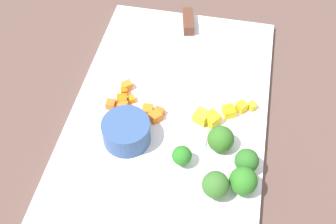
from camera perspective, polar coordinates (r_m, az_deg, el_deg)
The scene contains 23 objects.
ground_plane at distance 0.74m, azimuth -0.00°, elevation -1.06°, with size 4.00×4.00×0.00m, color brown.
cutting_board at distance 0.74m, azimuth -0.00°, elevation -0.77°, with size 0.55×0.33×0.01m, color white.
prep_bowl at distance 0.69m, azimuth -5.49°, elevation -2.57°, with size 0.08×0.08×0.04m, color #345388.
chef_knife at distance 0.84m, azimuth 2.93°, elevation 8.50°, with size 0.32×0.10×0.02m.
carrot_dice_0 at distance 0.77m, azimuth -5.78°, elevation 2.70°, with size 0.01×0.01×0.01m, color orange.
carrot_dice_1 at distance 0.75m, azimuth -4.78°, elevation 1.69°, with size 0.01×0.01×0.01m, color orange.
carrot_dice_2 at distance 0.77m, azimuth -5.40°, elevation 3.46°, with size 0.01×0.02×0.01m, color orange.
carrot_dice_3 at distance 0.75m, azimuth -7.48°, elevation 1.15°, with size 0.02×0.02×0.01m, color orange.
carrot_dice_4 at distance 0.73m, azimuth -2.71°, elevation 0.18°, with size 0.02×0.02×0.01m, color orange.
carrot_dice_5 at distance 0.72m, azimuth -1.70°, elevation -0.61°, with size 0.02×0.02×0.02m, color orange.
carrot_dice_6 at distance 0.75m, azimuth -6.06°, elevation 1.63°, with size 0.02×0.02×0.01m, color orange.
carrot_dice_7 at distance 0.73m, azimuth -1.19°, elevation -0.05°, with size 0.02×0.01×0.01m, color orange.
carrot_dice_8 at distance 0.74m, azimuth -5.97°, elevation 0.75°, with size 0.02×0.02×0.01m, color orange.
pepper_dice_0 at distance 0.75m, azimuth 9.62°, elevation 0.69°, with size 0.02×0.02×0.02m, color yellow.
pepper_dice_1 at distance 0.74m, azimuth 8.00°, elevation 0.07°, with size 0.02×0.02×0.02m, color yellow.
pepper_dice_2 at distance 0.72m, azimuth 5.78°, elevation -1.06°, with size 0.02×0.02×0.02m, color yellow.
pepper_dice_3 at distance 0.73m, azimuth 4.46°, elevation -0.38°, with size 0.02×0.02×0.02m, color yellow.
pepper_dice_4 at distance 0.75m, azimuth 10.98°, elevation 0.78°, with size 0.01×0.01×0.01m, color yellow.
broccoli_floret_0 at distance 0.66m, azimuth 1.83°, elevation -5.76°, with size 0.03×0.03×0.04m.
broccoli_floret_1 at distance 0.69m, azimuth 6.92°, elevation -3.55°, with size 0.04×0.04×0.04m.
broccoli_floret_2 at distance 0.67m, azimuth 10.29°, elevation -6.34°, with size 0.04×0.04×0.04m.
broccoli_floret_3 at distance 0.65m, azimuth 9.85°, elevation -8.93°, with size 0.04×0.04×0.05m.
broccoli_floret_4 at distance 0.64m, azimuth 6.26°, elevation -9.51°, with size 0.04×0.04×0.05m.
Camera 1 is at (0.45, 0.09, 0.59)m, focal length 46.40 mm.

